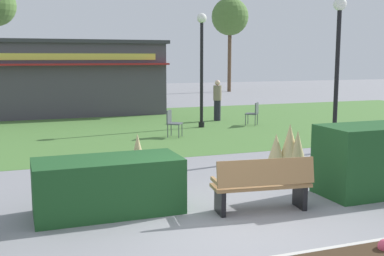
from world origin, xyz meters
The scene contains 17 objects.
ground_plane centered at (0.00, 0.00, 0.00)m, with size 80.00×80.00×0.00m, color gray.
lawn_patch centered at (0.00, 11.10, 0.00)m, with size 36.00×12.00×0.01m, color #4C7A38.
park_bench centered at (0.78, 0.41, 0.48)m, with size 1.75×0.72×0.95m.
hedge_left centered at (-1.69, 1.29, 0.47)m, with size 2.45×1.10×0.94m, color #1E4C23.
hedge_right centered at (3.58, 0.68, 0.67)m, with size 2.59×1.10×1.34m, color #1E4C23.
ornamental_grass_behind_left centered at (-0.90, 2.38, 0.58)m, with size 0.54×0.54×1.16m, color #D1BC7F.
ornamental_grass_behind_right centered at (2.22, 2.44, 0.49)m, with size 0.58×0.58×0.97m, color #D1BC7F.
ornamental_grass_behind_center centered at (2.62, 2.23, 0.52)m, with size 0.56×0.56×1.05m, color #D1BC7F.
ornamental_grass_behind_far centered at (2.52, 2.38, 0.59)m, with size 0.65×0.65×1.18m, color #D1BC7F.
lamppost_mid centered at (5.24, 4.45, 2.66)m, with size 0.36×0.36×4.22m.
lamppost_far centered at (3.46, 10.09, 2.66)m, with size 0.36×0.36×4.22m.
food_kiosk centered at (-1.75, 16.34, 1.70)m, with size 10.67×4.24×3.39m.
cafe_chair_west centered at (5.54, 9.84, 0.53)m, with size 0.62×0.62×0.89m.
cafe_chair_east centered at (1.73, 8.34, 0.53)m, with size 0.61×0.61×0.89m.
person_strolling centered at (4.77, 11.63, 0.86)m, with size 0.34×0.34×1.69m.
parked_car_center_slot centered at (-0.03, 23.62, 0.64)m, with size 4.33×2.31×1.20m.
tree_right_bg centered at (12.41, 27.09, 5.61)m, with size 2.80×2.80×7.06m.
Camera 1 is at (-3.07, -6.57, 2.62)m, focal length 44.73 mm.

